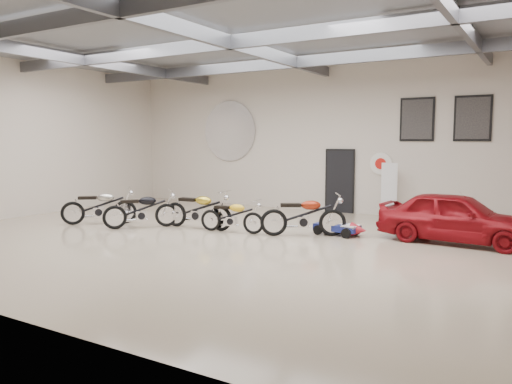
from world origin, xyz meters
The scene contains 18 objects.
floor centered at (0.00, 0.00, 0.00)m, with size 16.00×12.00×0.01m, color tan.
ceiling centered at (0.00, 0.00, 5.00)m, with size 16.00×12.00×0.01m, color slate.
back_wall centered at (0.00, 6.00, 2.50)m, with size 16.00×0.02×5.00m, color beige.
left_wall centered at (-8.00, 0.00, 2.50)m, with size 0.02×12.00×5.00m, color beige.
ceiling_beams centered at (0.00, 0.00, 4.75)m, with size 15.80×11.80×0.32m, color #54565C, non-canonical shape.
door centered at (0.50, 5.95, 1.05)m, with size 0.92×0.08×2.10m, color black.
logo_plaque centered at (-4.00, 5.95, 2.80)m, with size 2.30×0.06×1.16m, color silver, non-canonical shape.
poster_left centered at (3.00, 5.96, 3.10)m, with size 1.05×0.08×1.35m, color black, non-canonical shape.
poster_mid centered at (4.60, 5.96, 3.10)m, with size 1.05×0.08×1.35m, color black, non-canonical shape.
oil_sign centered at (1.90, 5.95, 1.70)m, with size 0.72×0.10×0.72m, color white, non-canonical shape.
banner_stand centered at (2.31, 5.50, 0.90)m, with size 0.49×0.20×1.80m, color white, non-canonical shape.
motorcycle_silver centered at (-4.69, 0.07, 0.55)m, with size 2.11×0.65×1.10m, color silver, non-canonical shape.
motorcycle_black centered at (-3.19, 0.23, 0.53)m, with size 2.04×0.63×1.06m, color silver, non-canonical shape.
motorcycle_gold centered at (-1.74, 0.94, 0.56)m, with size 2.15×0.67×1.12m, color silver, non-canonical shape.
motorcycle_yellow centered at (-0.61, 0.94, 0.47)m, with size 1.80×0.56×0.93m, color silver, non-canonical shape.
motorcycle_red centered at (1.25, 1.47, 0.56)m, with size 2.16×0.67×1.12m, color silver, non-canonical shape.
go_kart centered at (2.06, 2.06, 0.26)m, with size 1.44×0.65×0.52m, color navy, non-canonical shape.
vintage_car centered at (4.77, 2.60, 0.62)m, with size 3.62×1.46×1.23m, color maroon.
Camera 1 is at (6.67, -10.04, 2.47)m, focal length 35.00 mm.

